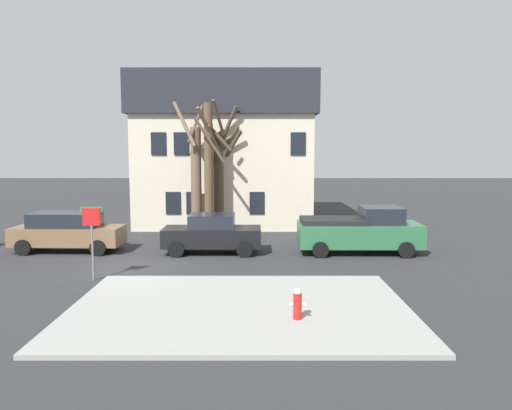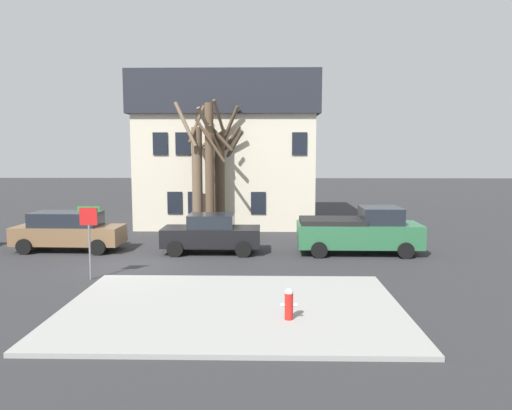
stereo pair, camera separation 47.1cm
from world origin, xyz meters
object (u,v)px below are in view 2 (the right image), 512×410
at_px(tree_bare_mid, 209,166).
at_px(tree_bare_far, 221,176).
at_px(car_black_sedan, 211,234).
at_px(fire_hydrant, 289,303).
at_px(street_sign_pole, 89,228).
at_px(bicycle_leaning, 65,231).
at_px(car_brown_wagon, 68,231).
at_px(pickup_truck_green, 360,231).
at_px(building_main, 229,150).
at_px(tree_bare_near, 198,174).

relative_size(tree_bare_mid, tree_bare_far, 1.02).
relative_size(car_black_sedan, fire_hydrant, 5.18).
xyz_separation_m(tree_bare_mid, fire_hydrant, (3.47, -12.55, -3.09)).
xyz_separation_m(street_sign_pole, bicycle_leaning, (-4.17, 7.98, -1.42)).
bearing_deg(fire_hydrant, street_sign_pole, 147.82).
distance_m(tree_bare_far, street_sign_pole, 10.18).
height_order(tree_bare_mid, car_brown_wagon, tree_bare_mid).
xyz_separation_m(tree_bare_mid, pickup_truck_green, (6.92, -3.83, -2.66)).
height_order(tree_bare_far, car_brown_wagon, tree_bare_far).
bearing_deg(bicycle_leaning, tree_bare_far, 10.42).
bearing_deg(tree_bare_far, pickup_truck_green, -37.14).
xyz_separation_m(car_black_sedan, pickup_truck_green, (6.41, 0.04, 0.13)).
distance_m(tree_bare_mid, fire_hydrant, 13.38).
relative_size(car_black_sedan, street_sign_pole, 1.66).
height_order(street_sign_pole, bicycle_leaning, street_sign_pole).
relative_size(building_main, fire_hydrant, 12.92).
bearing_deg(tree_bare_far, tree_bare_mid, -115.06).
distance_m(car_black_sedan, street_sign_pole, 5.89).
xyz_separation_m(fire_hydrant, bicycle_leaning, (-10.80, 12.15, -0.17)).
distance_m(building_main, tree_bare_mid, 5.80).
bearing_deg(fire_hydrant, car_brown_wagon, 136.09).
xyz_separation_m(fire_hydrant, street_sign_pole, (-6.64, 4.18, 1.25)).
distance_m(tree_bare_far, bicycle_leaning, 8.40).
xyz_separation_m(tree_bare_near, fire_hydrant, (4.08, -12.90, -2.70)).
height_order(tree_bare_near, tree_bare_far, tree_bare_near).
bearing_deg(building_main, fire_hydrant, -80.91).
distance_m(tree_bare_far, pickup_truck_green, 8.34).
xyz_separation_m(car_brown_wagon, car_black_sedan, (6.39, -0.32, -0.06)).
bearing_deg(bicycle_leaning, tree_bare_near, 6.32).
relative_size(tree_bare_far, car_black_sedan, 1.61).
height_order(tree_bare_mid, car_black_sedan, tree_bare_mid).
relative_size(tree_bare_near, tree_bare_far, 1.01).
xyz_separation_m(tree_bare_near, car_brown_wagon, (-5.27, -3.90, -2.34)).
height_order(pickup_truck_green, fire_hydrant, pickup_truck_green).
relative_size(building_main, tree_bare_mid, 1.52).
relative_size(car_brown_wagon, car_black_sedan, 1.13).
bearing_deg(car_black_sedan, street_sign_pole, -129.19).
bearing_deg(fire_hydrant, bicycle_leaning, 131.64).
height_order(tree_bare_far, bicycle_leaning, tree_bare_far).
distance_m(building_main, fire_hydrant, 18.91).
height_order(car_black_sedan, street_sign_pole, street_sign_pole).
bearing_deg(bicycle_leaning, fire_hydrant, -48.36).
bearing_deg(street_sign_pole, fire_hydrant, -32.18).
distance_m(tree_bare_near, tree_bare_far, 1.31).
distance_m(car_black_sedan, bicycle_leaning, 8.59).
bearing_deg(fire_hydrant, tree_bare_near, 107.55).
relative_size(building_main, car_black_sedan, 2.49).
xyz_separation_m(tree_bare_mid, street_sign_pole, (-3.17, -8.37, -1.84)).
distance_m(car_brown_wagon, bicycle_leaning, 3.51).
bearing_deg(fire_hydrant, building_main, 99.09).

